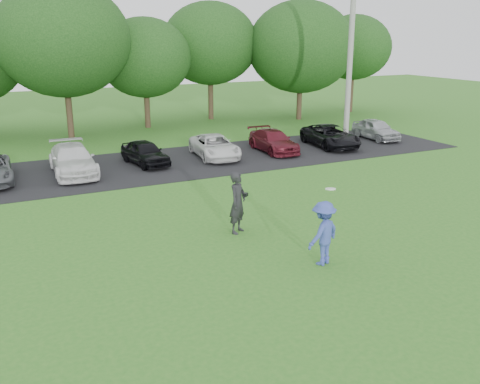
# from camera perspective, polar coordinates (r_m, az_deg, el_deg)

# --- Properties ---
(ground) EXTENTS (100.00, 100.00, 0.00)m
(ground) POSITION_cam_1_polar(r_m,az_deg,el_deg) (13.53, 6.64, -9.13)
(ground) COLOR #2D7020
(ground) RESTS_ON ground
(parking_lot) EXTENTS (32.00, 6.50, 0.03)m
(parking_lot) POSITION_cam_1_polar(r_m,az_deg,el_deg) (24.83, -9.73, 2.81)
(parking_lot) COLOR black
(parking_lot) RESTS_ON ground
(utility_pole) EXTENTS (0.28, 0.28, 10.50)m
(utility_pole) POSITION_cam_1_polar(r_m,az_deg,el_deg) (28.69, 11.74, 15.12)
(utility_pole) COLOR gray
(utility_pole) RESTS_ON ground
(frisbee_player) EXTENTS (1.26, 0.99, 2.04)m
(frisbee_player) POSITION_cam_1_polar(r_m,az_deg,el_deg) (14.08, 8.87, -4.35)
(frisbee_player) COLOR #3B4CA8
(frisbee_player) RESTS_ON ground
(camera_bystander) EXTENTS (0.83, 0.78, 1.90)m
(camera_bystander) POSITION_cam_1_polar(r_m,az_deg,el_deg) (16.07, -0.24, -1.14)
(camera_bystander) COLOR black
(camera_bystander) RESTS_ON ground
(parked_cars) EXTENTS (28.39, 4.53, 1.23)m
(parked_cars) POSITION_cam_1_polar(r_m,az_deg,el_deg) (24.76, -9.72, 4.14)
(parked_cars) COLOR silver
(parked_cars) RESTS_ON parking_lot
(tree_row) EXTENTS (42.39, 9.85, 8.64)m
(tree_row) POSITION_cam_1_polar(r_m,az_deg,el_deg) (33.96, -12.55, 14.69)
(tree_row) COLOR #38281C
(tree_row) RESTS_ON ground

